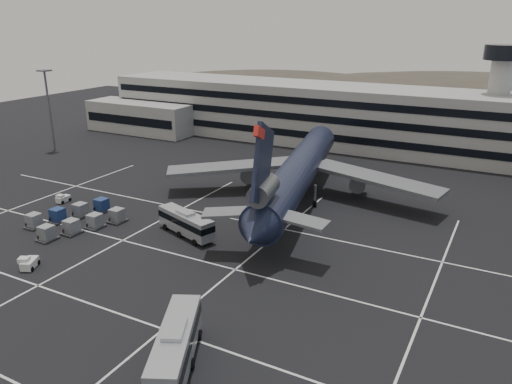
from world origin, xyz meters
TOP-DOWN VIEW (x-y plane):
  - ground at (0.00, 0.00)m, footprint 260.00×260.00m
  - lane_markings at (0.95, 0.72)m, footprint 90.00×55.62m
  - terminal at (-2.95, 71.14)m, footprint 125.00×26.00m
  - hills at (17.99, 170.00)m, footprint 352.00×180.00m
  - lightpole_left at (-55.00, 35.00)m, footprint 2.40×2.40m
  - trijet_main at (9.01, 29.60)m, footprint 46.36×57.26m
  - bus_near at (16.71, -14.11)m, footprint 7.67×11.94m
  - bus_far at (0.71, 9.64)m, footprint 10.52×5.61m
  - tug_a at (-25.29, 10.91)m, footprint 1.48×2.33m
  - tug_b at (-10.37, -7.56)m, footprint 2.41×2.84m
  - uld_cluster at (-15.88, 5.04)m, footprint 12.23×14.86m

SIDE VIEW (x-z plane):
  - hills at x=17.99m, z-range -34.07..9.93m
  - ground at x=0.00m, z-range 0.00..0.00m
  - lane_markings at x=0.95m, z-range 0.00..0.01m
  - tug_a at x=-25.29m, z-range -0.08..1.36m
  - tug_b at x=-10.37m, z-range -0.09..1.49m
  - uld_cluster at x=-15.88m, z-range -0.02..2.09m
  - bus_far at x=0.71m, z-range 0.17..3.81m
  - bus_near at x=16.71m, z-range 0.20..4.41m
  - trijet_main at x=9.01m, z-range -3.79..14.29m
  - terminal at x=-2.95m, z-range -5.07..18.93m
  - lightpole_left at x=-55.00m, z-range 2.68..20.95m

